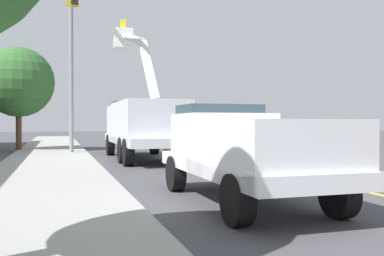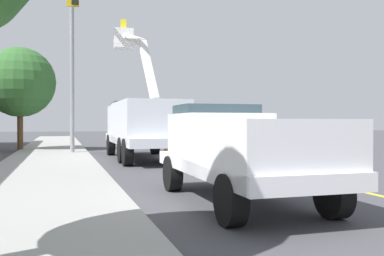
{
  "view_description": "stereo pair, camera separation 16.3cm",
  "coord_description": "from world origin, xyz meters",
  "px_view_note": "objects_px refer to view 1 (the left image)",
  "views": [
    {
      "loc": [
        -20.18,
        5.32,
        1.65
      ],
      "look_at": [
        -1.7,
        1.17,
        1.4
      ],
      "focal_mm": 40.16,
      "sensor_mm": 36.0,
      "label": 1
    },
    {
      "loc": [
        -20.22,
        5.16,
        1.65
      ],
      "look_at": [
        -1.7,
        1.17,
        1.4
      ],
      "focal_mm": 40.16,
      "sensor_mm": 36.0,
      "label": 2
    }
  ],
  "objects_px": {
    "passing_minivan": "(208,132)",
    "traffic_signal_mast": "(73,23)",
    "utility_bucket_truck": "(142,123)",
    "service_pickup_truck": "(244,148)",
    "traffic_cone_mid_front": "(166,145)"
  },
  "relations": [
    {
      "from": "passing_minivan",
      "to": "traffic_signal_mast",
      "type": "relative_size",
      "value": 0.56
    },
    {
      "from": "utility_bucket_truck",
      "to": "service_pickup_truck",
      "type": "xyz_separation_m",
      "value": [
        -10.97,
        -0.94,
        -0.48
      ]
    },
    {
      "from": "traffic_cone_mid_front",
      "to": "utility_bucket_truck",
      "type": "bearing_deg",
      "value": 157.74
    },
    {
      "from": "service_pickup_truck",
      "to": "passing_minivan",
      "type": "xyz_separation_m",
      "value": [
        19.7,
        -4.43,
        -0.15
      ]
    },
    {
      "from": "service_pickup_truck",
      "to": "traffic_cone_mid_front",
      "type": "bearing_deg",
      "value": -3.13
    },
    {
      "from": "utility_bucket_truck",
      "to": "passing_minivan",
      "type": "height_order",
      "value": "utility_bucket_truck"
    },
    {
      "from": "utility_bucket_truck",
      "to": "traffic_signal_mast",
      "type": "relative_size",
      "value": 0.96
    },
    {
      "from": "service_pickup_truck",
      "to": "passing_minivan",
      "type": "relative_size",
      "value": 1.16
    },
    {
      "from": "traffic_cone_mid_front",
      "to": "passing_minivan",
      "type": "bearing_deg",
      "value": -39.28
    },
    {
      "from": "passing_minivan",
      "to": "utility_bucket_truck",
      "type": "bearing_deg",
      "value": 148.41
    },
    {
      "from": "utility_bucket_truck",
      "to": "traffic_cone_mid_front",
      "type": "xyz_separation_m",
      "value": [
        4.33,
        -1.77,
        -1.19
      ]
    },
    {
      "from": "service_pickup_truck",
      "to": "passing_minivan",
      "type": "height_order",
      "value": "service_pickup_truck"
    },
    {
      "from": "utility_bucket_truck",
      "to": "traffic_cone_mid_front",
      "type": "height_order",
      "value": "utility_bucket_truck"
    },
    {
      "from": "traffic_cone_mid_front",
      "to": "traffic_signal_mast",
      "type": "relative_size",
      "value": 0.09
    },
    {
      "from": "utility_bucket_truck",
      "to": "traffic_cone_mid_front",
      "type": "relative_size",
      "value": 10.13
    }
  ]
}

